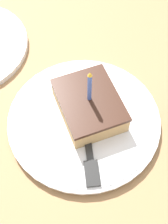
% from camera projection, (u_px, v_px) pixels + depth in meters
% --- Properties ---
extents(ground_plane, '(2.40, 2.40, 0.04)m').
position_uv_depth(ground_plane, '(87.00, 118.00, 0.61)').
color(ground_plane, '#9E754C').
rests_on(ground_plane, ground).
extents(plate, '(0.28, 0.28, 0.02)m').
position_uv_depth(plate, '(84.00, 120.00, 0.58)').
color(plate, silver).
rests_on(plate, ground_plane).
extents(cake_slice, '(0.10, 0.13, 0.11)m').
position_uv_depth(cake_slice, '(88.00, 105.00, 0.56)').
color(cake_slice, tan).
rests_on(cake_slice, plate).
extents(fork, '(0.06, 0.18, 0.00)m').
position_uv_depth(fork, '(88.00, 144.00, 0.54)').
color(fork, '#262626').
rests_on(fork, plate).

